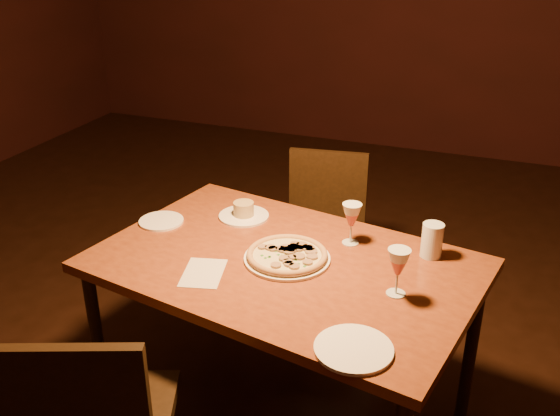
% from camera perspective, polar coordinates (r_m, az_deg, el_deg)
% --- Properties ---
extents(dining_table, '(1.45, 1.07, 0.70)m').
position_cam_1_polar(dining_table, '(2.23, 0.42, -6.24)').
color(dining_table, brown).
rests_on(dining_table, floor).
extents(chair_far, '(0.43, 0.43, 0.79)m').
position_cam_1_polar(chair_far, '(3.03, 3.97, -1.66)').
color(chair_far, black).
rests_on(chair_far, floor).
extents(pizza_plate, '(0.31, 0.31, 0.03)m').
position_cam_1_polar(pizza_plate, '(2.20, 0.65, -4.37)').
color(pizza_plate, white).
rests_on(pizza_plate, dining_table).
extents(ramekin_saucer, '(0.20, 0.20, 0.06)m').
position_cam_1_polar(ramekin_saucer, '(2.51, -3.34, -0.40)').
color(ramekin_saucer, white).
rests_on(ramekin_saucer, dining_table).
extents(wine_glass_far, '(0.07, 0.07, 0.16)m').
position_cam_1_polar(wine_glass_far, '(2.30, 6.54, -1.45)').
color(wine_glass_far, '#C35451').
rests_on(wine_glass_far, dining_table).
extents(wine_glass_right, '(0.07, 0.07, 0.16)m').
position_cam_1_polar(wine_glass_right, '(2.01, 10.70, -5.79)').
color(wine_glass_right, '#C35451').
rests_on(wine_glass_right, dining_table).
extents(water_tumbler, '(0.08, 0.08, 0.13)m').
position_cam_1_polar(water_tumbler, '(2.27, 13.73, -2.88)').
color(water_tumbler, silver).
rests_on(water_tumbler, dining_table).
extents(side_plate_left, '(0.18, 0.18, 0.01)m').
position_cam_1_polar(side_plate_left, '(2.52, -10.81, -1.18)').
color(side_plate_left, white).
rests_on(side_plate_left, dining_table).
extents(side_plate_near, '(0.22, 0.22, 0.01)m').
position_cam_1_polar(side_plate_near, '(1.79, 6.74, -12.67)').
color(side_plate_near, white).
rests_on(side_plate_near, dining_table).
extents(menu_card, '(0.18, 0.22, 0.00)m').
position_cam_1_polar(menu_card, '(2.14, -7.03, -5.90)').
color(menu_card, beige).
rests_on(menu_card, dining_table).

